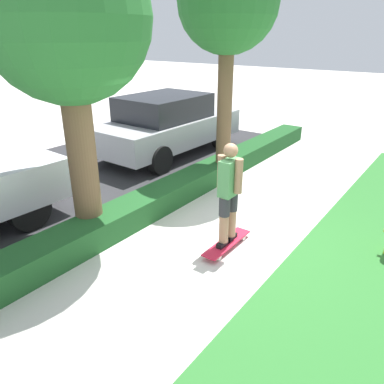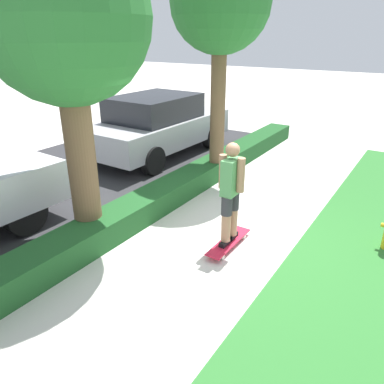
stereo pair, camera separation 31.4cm
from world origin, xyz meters
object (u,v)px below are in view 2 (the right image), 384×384
Objects in this scene: skateboard at (229,242)px; tree_near at (65,23)px; skater_person at (231,192)px; parked_car_middle at (157,125)px; tree_mid at (220,6)px.

tree_near is at bearing 116.71° from skateboard.
skater_person is 4.96m from parked_car_middle.
skater_person is 0.36× the size of parked_car_middle.
tree_mid is 1.07× the size of parked_car_middle.
tree_near reaches higher than skateboard.
skateboard is 0.84m from skater_person.
parked_car_middle is at bearing 50.28° from skater_person.
tree_mid reaches higher than parked_car_middle.
skater_person is at bearing 90.00° from skateboard.
tree_near is 0.96× the size of tree_mid.
skateboard is 0.23× the size of tree_mid.
skateboard is at bearing -146.53° from tree_mid.
parked_car_middle is (0.73, 2.20, -2.69)m from tree_mid.
tree_near is at bearing -154.74° from parked_car_middle.
tree_mid reaches higher than tree_near.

